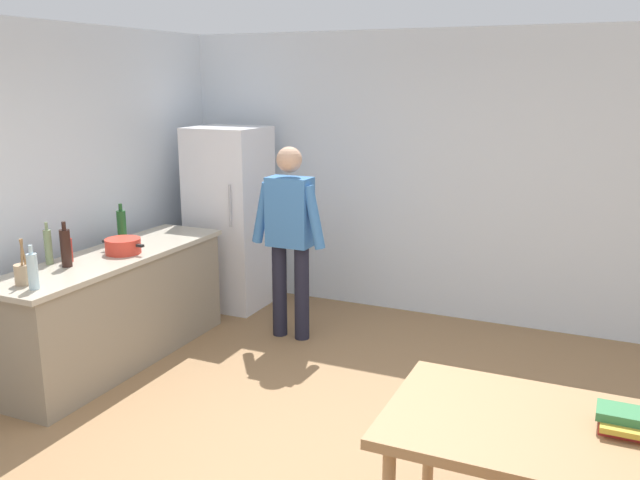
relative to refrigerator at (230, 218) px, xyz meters
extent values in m
plane|color=#936D47|center=(1.90, -2.40, -0.90)|extent=(14.00, 14.00, 0.00)
cube|color=silver|center=(1.90, 0.60, 0.45)|extent=(6.40, 0.12, 2.70)
cube|color=gray|center=(-0.10, -1.60, -0.47)|extent=(0.60, 2.12, 0.86)
cube|color=#B2A893|center=(-0.10, -1.60, -0.02)|extent=(0.64, 2.20, 0.04)
cube|color=white|center=(0.00, 0.00, 0.00)|extent=(0.70, 0.64, 1.80)
cylinder|color=#B2B2B7|center=(0.22, -0.34, 0.20)|extent=(0.02, 0.02, 0.40)
cylinder|color=#1E1E2D|center=(0.84, -0.55, -0.48)|extent=(0.13, 0.13, 0.84)
cylinder|color=#1E1E2D|center=(1.06, -0.55, -0.48)|extent=(0.13, 0.13, 0.84)
cube|color=#3D75B7|center=(0.95, -0.55, 0.24)|extent=(0.38, 0.22, 0.60)
sphere|color=tan|center=(0.95, -0.55, 0.69)|extent=(0.22, 0.22, 0.22)
cylinder|color=#3D75B7|center=(0.70, -0.59, 0.22)|extent=(0.20, 0.09, 0.55)
cylinder|color=#3D75B7|center=(1.20, -0.59, 0.22)|extent=(0.20, 0.09, 0.55)
cube|color=#9E754C|center=(3.30, -2.70, -0.18)|extent=(1.40, 0.90, 0.05)
cylinder|color=#9E754C|center=(2.70, -2.35, -0.55)|extent=(0.06, 0.06, 0.70)
cylinder|color=red|center=(-0.04, -1.53, 0.06)|extent=(0.28, 0.28, 0.12)
cube|color=black|center=(-0.21, -1.53, 0.08)|extent=(0.06, 0.03, 0.02)
cube|color=black|center=(0.13, -1.53, 0.08)|extent=(0.06, 0.03, 0.02)
cylinder|color=tan|center=(-0.10, -2.46, 0.07)|extent=(0.11, 0.11, 0.14)
cylinder|color=olive|center=(-0.08, -2.46, 0.21)|extent=(0.02, 0.05, 0.22)
cylinder|color=olive|center=(-0.09, -2.47, 0.21)|extent=(0.02, 0.04, 0.22)
cylinder|color=gray|center=(-0.34, -2.01, 0.13)|extent=(0.06, 0.06, 0.26)
cylinder|color=gray|center=(-0.34, -2.01, 0.29)|extent=(0.02, 0.02, 0.06)
cylinder|color=silver|center=(0.04, -2.51, 0.12)|extent=(0.07, 0.07, 0.24)
cylinder|color=silver|center=(0.04, -2.51, 0.27)|extent=(0.03, 0.03, 0.06)
cylinder|color=#1E5123|center=(-0.27, -1.27, 0.14)|extent=(0.08, 0.08, 0.28)
cylinder|color=#1E5123|center=(-0.27, -1.27, 0.31)|extent=(0.03, 0.03, 0.06)
cylinder|color=#B22319|center=(-0.25, -1.90, 0.09)|extent=(0.06, 0.06, 0.18)
cylinder|color=#B22319|center=(-0.25, -1.90, 0.21)|extent=(0.02, 0.02, 0.06)
cylinder|color=black|center=(-0.16, -2.01, 0.14)|extent=(0.08, 0.08, 0.28)
cylinder|color=black|center=(-0.16, -2.01, 0.31)|extent=(0.03, 0.03, 0.06)
cube|color=#B22D28|center=(3.63, -2.61, -0.14)|extent=(0.21, 0.17, 0.03)
cube|color=gold|center=(3.66, -2.63, -0.11)|extent=(0.26, 0.19, 0.03)
cube|color=#387A47|center=(3.65, -2.60, -0.08)|extent=(0.28, 0.16, 0.04)
camera|label=1|loc=(3.50, -5.58, 1.36)|focal=37.53mm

